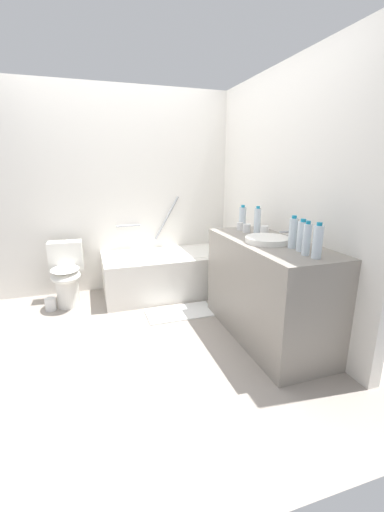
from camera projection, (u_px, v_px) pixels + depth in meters
The scene contains 19 objects.
ground_plane at pixel (135, 329), 3.02m from camera, with size 3.76×3.76×0.00m, color #9E9389.
wall_back_tiled at pixel (115, 192), 3.81m from camera, with size 3.16×0.10×2.36m, color white.
wall_right_mirror at pixel (276, 198), 3.14m from camera, with size 0.10×2.72×2.36m, color white.
bathtub at pixel (170, 272), 3.84m from camera, with size 1.54×0.74×1.12m.
toilet at pixel (66, 273), 3.47m from camera, with size 0.36×0.52×0.69m.
vanity_counter at pixel (267, 290), 2.80m from camera, with size 0.57×1.36×0.87m, color gray.
sink_basin at pixel (267, 240), 2.64m from camera, with size 0.36×0.36×0.05m, color white.
sink_faucet at pixel (289, 236), 2.70m from camera, with size 0.12×0.15×0.09m.
water_bottle_0 at pixel (307, 239), 2.24m from camera, with size 0.06×0.06×0.24m.
water_bottle_1 at pixel (293, 233), 2.44m from camera, with size 0.06×0.06×0.25m.
water_bottle_2 at pixel (318, 242), 2.16m from camera, with size 0.07×0.07×0.25m.
water_bottle_3 at pixel (243, 218), 3.20m from camera, with size 0.07×0.07×0.24m.
water_bottle_4 at pixel (302, 236), 2.35m from camera, with size 0.07×0.07×0.24m.
water_bottle_5 at pixel (257, 221), 2.93m from camera, with size 0.06×0.06×0.26m.
drinking_glass_0 at pixel (264, 231), 2.89m from camera, with size 0.07×0.07×0.09m, color white.
drinking_glass_1 at pixel (247, 228), 3.05m from camera, with size 0.07×0.07×0.08m, color white.
drinking_glass_2 at pixel (240, 226), 3.14m from camera, with size 0.06×0.06×0.08m, color white.
bath_mat at pixel (180, 312), 3.35m from camera, with size 0.70×0.37×0.01m, color white.
toilet_paper_roll at pixel (51, 304), 3.40m from camera, with size 0.11×0.11×0.13m, color white.
Camera 1 is at (-0.34, -2.76, 1.47)m, focal length 22.52 mm.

